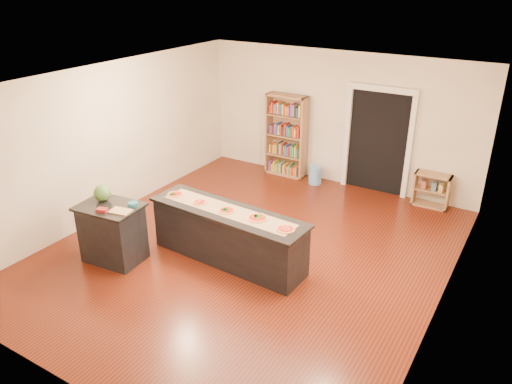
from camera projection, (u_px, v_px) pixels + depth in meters
The scene contains 17 objects.
room at pixel (249, 173), 7.68m from camera, with size 6.00×7.00×2.80m.
doorway at pixel (378, 135), 10.03m from camera, with size 1.40×0.09×2.21m.
kitchen_island at pixel (228, 235), 7.84m from camera, with size 2.65×0.72×0.87m.
side_counter at pixel (113, 233), 7.84m from camera, with size 0.96×0.70×0.95m.
bookshelf at pixel (286, 136), 10.96m from camera, with size 0.91×0.32×1.82m, color #A57850.
low_shelf at pixel (431, 190), 9.69m from camera, with size 0.68×0.29×0.68m, color #A57850.
waste_bin at pixel (315, 175), 10.77m from camera, with size 0.27×0.27×0.40m, color #639CDC.
kraft_paper at pixel (228, 210), 7.67m from camera, with size 2.30×0.41×0.00m, color #95794D.
watermelon at pixel (102, 193), 7.76m from camera, with size 0.26×0.26×0.26m, color #144214.
cutting_board at pixel (120, 211), 7.44m from camera, with size 0.32×0.21×0.02m, color tan.
package_red at pixel (102, 210), 7.44m from camera, with size 0.15×0.11×0.05m, color maroon.
package_teal at pixel (133, 204), 7.62m from camera, with size 0.15×0.15×0.06m, color #195966.
pizza_a at pixel (175, 194), 8.18m from camera, with size 0.28×0.28×0.02m.
pizza_b at pixel (200, 202), 7.91m from camera, with size 0.24×0.24×0.02m.
pizza_c at pixel (227, 211), 7.64m from camera, with size 0.27×0.27×0.02m.
pizza_d at pixel (257, 218), 7.41m from camera, with size 0.31×0.31×0.02m.
pizza_e at pixel (286, 229), 7.10m from camera, with size 0.26×0.26×0.02m.
Camera 1 is at (3.79, -6.03, 4.29)m, focal length 35.00 mm.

